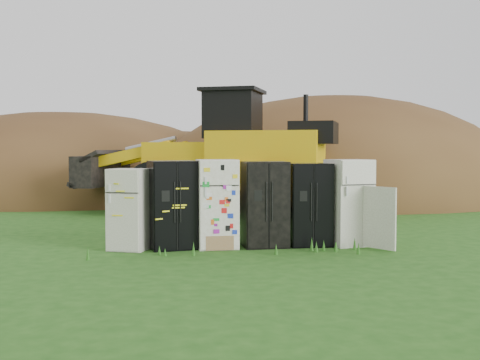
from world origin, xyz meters
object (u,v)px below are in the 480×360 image
Objects in this scene: fridge_leftmost at (130,209)px; fridge_black_right at (309,204)px; fridge_dark_mid at (265,204)px; fridge_open_door at (349,202)px; fridge_black_side at (173,205)px; fridge_sticker at (217,204)px; wheel_loader at (203,152)px.

fridge_black_right reaches higher than fridge_leftmost.
fridge_dark_mid is 1.84m from fridge_open_door.
fridge_leftmost is 0.90× the size of fridge_open_door.
fridge_dark_mid is at bearing -11.95° from fridge_black_side.
fridge_sticker is 1.02m from fridge_dark_mid.
fridge_sticker is 1.99m from fridge_black_right.
fridge_open_door is 7.11m from wheel_loader.
fridge_leftmost is at bearing 177.27° from fridge_dark_mid.
fridge_black_right is 0.22× the size of wheel_loader.
fridge_leftmost is 6.85m from wheel_loader.
fridge_black_side is 2.92m from fridge_black_right.
fridge_black_right is at bearing -11.23° from fridge_black_side.
wheel_loader reaches higher than fridge_black_right.
fridge_black_right is at bearing 163.13° from fridge_open_door.
fridge_sticker is at bearing 22.04° from fridge_leftmost.
fridge_black_right is 6.77m from wheel_loader.
fridge_black_right is (2.92, 0.03, -0.03)m from fridge_black_side.
fridge_sticker reaches higher than fridge_black_side.
fridge_leftmost is 0.90× the size of fridge_sticker.
wheel_loader is at bearing 94.73° from fridge_dark_mid.
wheel_loader is (1.93, 6.48, 1.13)m from fridge_leftmost.
fridge_black_right is at bearing -1.28° from fridge_dark_mid.
fridge_black_side reaches higher than fridge_leftmost.
fridge_dark_mid is 0.98× the size of fridge_open_door.
fridge_open_door is at bearing -3.90° from fridge_dark_mid.
fridge_dark_mid is (2.84, 0.03, 0.07)m from fridge_leftmost.
wheel_loader is at bearing 99.71° from fridge_open_door.
fridge_sticker is 2.86m from fridge_open_door.
fridge_open_door is at bearing -12.18° from fridge_black_side.
fridge_dark_mid is at bearing -2.36° from fridge_sticker.
fridge_sticker is 6.54m from wheel_loader.
fridge_black_right is 0.87m from fridge_open_door.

